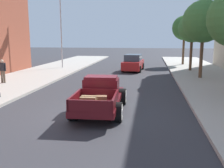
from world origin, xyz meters
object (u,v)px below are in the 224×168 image
(hotrod_truck_maroon, at_px, (101,94))
(car_background_red, at_px, (133,63))
(pedestrian_sidewalk_left, at_px, (3,70))
(street_tree_second, at_px, (203,22))
(street_tree_third, at_px, (192,28))
(flagpole, at_px, (63,13))
(street_tree_farthest, at_px, (184,28))

(hotrod_truck_maroon, height_order, car_background_red, car_background_red)
(car_background_red, bearing_deg, pedestrian_sidewalk_left, -133.34)
(hotrod_truck_maroon, bearing_deg, street_tree_second, 57.38)
(car_background_red, relative_size, street_tree_third, 0.82)
(flagpole, bearing_deg, street_tree_farthest, 21.86)
(hotrod_truck_maroon, bearing_deg, pedestrian_sidewalk_left, 147.42)
(pedestrian_sidewalk_left, height_order, street_tree_second, street_tree_second)
(street_tree_third, bearing_deg, hotrod_truck_maroon, -113.18)
(street_tree_farthest, bearing_deg, flagpole, -158.14)
(pedestrian_sidewalk_left, relative_size, street_tree_farthest, 0.29)
(hotrod_truck_maroon, relative_size, pedestrian_sidewalk_left, 3.03)
(street_tree_second, bearing_deg, flagpole, 158.73)
(street_tree_third, relative_size, street_tree_farthest, 0.95)
(hotrod_truck_maroon, distance_m, pedestrian_sidewalk_left, 9.56)
(street_tree_second, relative_size, street_tree_farthest, 1.06)
(hotrod_truck_maroon, relative_size, street_tree_second, 0.83)
(car_background_red, relative_size, flagpole, 0.48)
(street_tree_third, height_order, street_tree_farthest, street_tree_farthest)
(car_background_red, xyz_separation_m, street_tree_farthest, (5.54, 5.67, 3.62))
(street_tree_second, distance_m, street_tree_farthest, 10.25)
(car_background_red, bearing_deg, hotrod_truck_maroon, -92.10)
(car_background_red, distance_m, pedestrian_sidewalk_left, 12.50)
(hotrod_truck_maroon, bearing_deg, car_background_red, 87.90)
(street_tree_third, bearing_deg, street_tree_second, -88.69)
(pedestrian_sidewalk_left, bearing_deg, street_tree_third, 32.61)
(hotrod_truck_maroon, distance_m, street_tree_farthest, 21.12)
(street_tree_third, bearing_deg, car_background_red, 179.47)
(flagpole, relative_size, street_tree_farthest, 1.61)
(street_tree_third, bearing_deg, pedestrian_sidewalk_left, -147.39)
(flagpole, distance_m, street_tree_farthest, 13.98)
(pedestrian_sidewalk_left, bearing_deg, flagpole, 82.85)
(street_tree_farthest, bearing_deg, pedestrian_sidewalk_left, -133.73)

